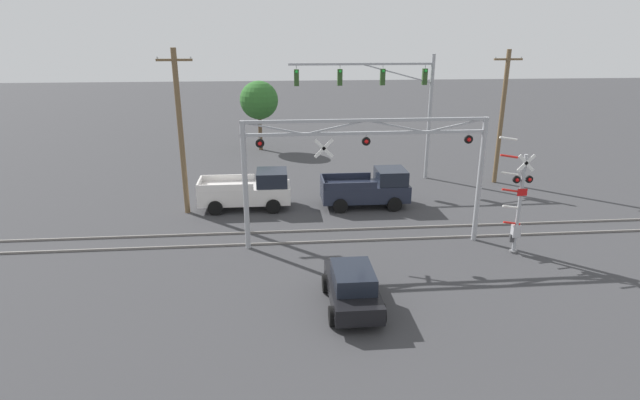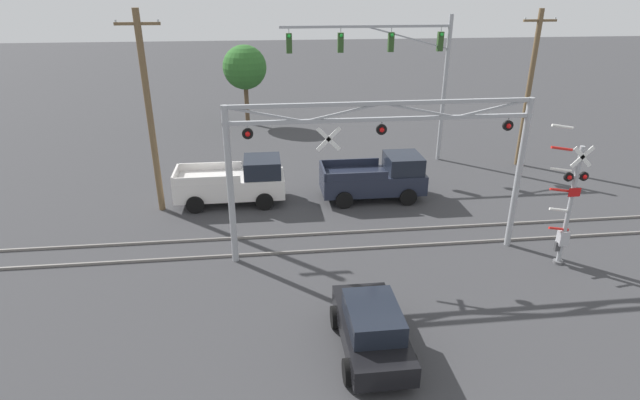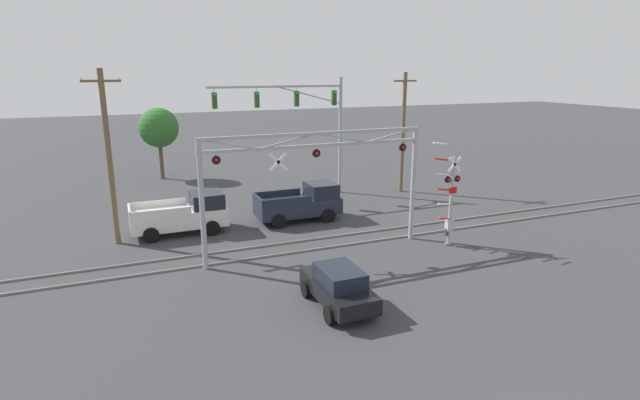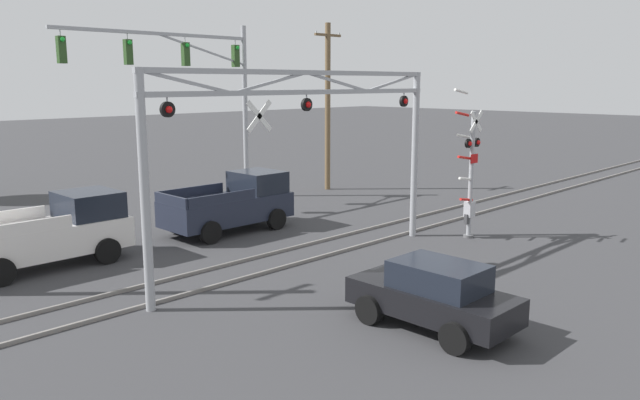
% 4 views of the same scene
% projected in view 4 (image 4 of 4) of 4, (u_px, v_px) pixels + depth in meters
% --- Properties ---
extents(rail_track_near, '(80.00, 0.08, 0.10)m').
position_uv_depth(rail_track_near, '(301.00, 262.00, 19.30)').
color(rail_track_near, gray).
rests_on(rail_track_near, ground_plane).
extents(rail_track_far, '(80.00, 0.08, 0.10)m').
position_uv_depth(rail_track_far, '(271.00, 253.00, 20.29)').
color(rail_track_far, gray).
rests_on(rail_track_far, ground_plane).
extents(crossing_gantry, '(10.96, 0.28, 5.88)m').
position_uv_depth(crossing_gantry, '(306.00, 132.00, 18.34)').
color(crossing_gantry, '#9EA0A5').
rests_on(crossing_gantry, ground_plane).
extents(crossing_signal_mast, '(1.70, 0.35, 5.34)m').
position_uv_depth(crossing_signal_mast, '(470.00, 178.00, 22.13)').
color(crossing_signal_mast, '#9EA0A5').
rests_on(crossing_signal_mast, ground_plane).
extents(traffic_signal_span, '(9.34, 0.39, 8.15)m').
position_uv_depth(traffic_signal_span, '(202.00, 79.00, 28.07)').
color(traffic_signal_span, '#9EA0A5').
rests_on(traffic_signal_span, ground_plane).
extents(pickup_truck_lead, '(4.90, 2.32, 2.15)m').
position_uv_depth(pickup_truck_lead, '(233.00, 204.00, 23.49)').
color(pickup_truck_lead, '#1E2333').
rests_on(pickup_truck_lead, ground_plane).
extents(pickup_truck_following, '(5.05, 2.32, 2.15)m').
position_uv_depth(pickup_truck_following, '(50.00, 233.00, 18.98)').
color(pickup_truck_following, silver).
rests_on(pickup_truck_following, ground_plane).
extents(sedan_waiting, '(1.91, 3.87, 1.57)m').
position_uv_depth(sedan_waiting, '(434.00, 295.00, 14.13)').
color(sedan_waiting, black).
rests_on(sedan_waiting, ground_plane).
extents(utility_pole_right, '(1.80, 0.28, 8.47)m').
position_uv_depth(utility_pole_right, '(328.00, 105.00, 31.98)').
color(utility_pole_right, brown).
rests_on(utility_pole_right, ground_plane).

